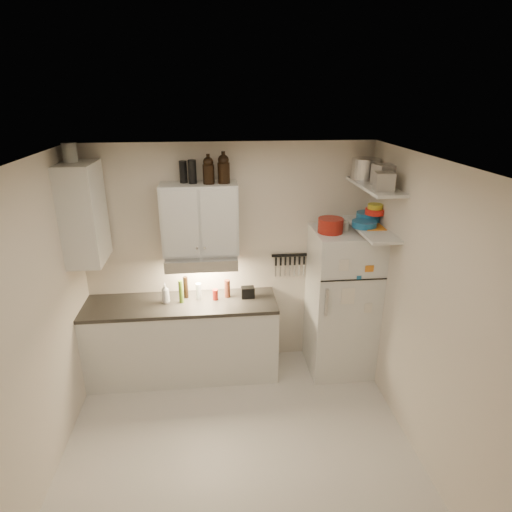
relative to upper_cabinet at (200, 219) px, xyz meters
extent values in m
cube|color=beige|center=(0.30, -1.33, -1.84)|extent=(3.20, 3.00, 0.02)
cube|color=white|center=(0.30, -1.33, 0.78)|extent=(3.20, 3.00, 0.02)
cube|color=beige|center=(0.30, 0.18, -0.53)|extent=(3.20, 0.02, 2.60)
cube|color=beige|center=(-1.31, -1.33, -0.53)|extent=(0.02, 3.00, 2.60)
cube|color=beige|center=(1.91, -1.33, -0.53)|extent=(0.02, 3.00, 2.60)
cube|color=silver|center=(-0.25, -0.14, -1.39)|extent=(2.10, 0.60, 0.88)
cube|color=#2D2A26|center=(-0.25, -0.14, -0.93)|extent=(2.10, 0.62, 0.04)
cube|color=silver|center=(0.00, 0.00, 0.00)|extent=(0.80, 0.33, 0.75)
cube|color=silver|center=(-1.14, -0.14, 0.12)|extent=(0.33, 0.55, 1.00)
cube|color=silver|center=(0.00, -0.06, -0.44)|extent=(0.76, 0.46, 0.12)
cube|color=silver|center=(1.55, -0.18, -0.98)|extent=(0.70, 0.68, 1.70)
cube|color=silver|center=(1.75, -0.31, 0.38)|extent=(0.30, 0.95, 0.03)
cube|color=silver|center=(1.75, -0.31, -0.07)|extent=(0.30, 0.95, 0.03)
cube|color=black|center=(1.00, 0.15, -0.51)|extent=(0.42, 0.02, 0.03)
cylinder|color=maroon|center=(1.35, -0.21, -0.05)|extent=(0.28, 0.28, 0.15)
cube|color=orange|center=(1.78, -0.32, -0.08)|extent=(0.21, 0.26, 0.08)
cylinder|color=silver|center=(1.53, -0.17, -0.08)|extent=(0.06, 0.06, 0.10)
cylinder|color=silver|center=(1.76, 0.00, 0.50)|extent=(0.34, 0.34, 0.22)
cube|color=#AAAAAD|center=(1.82, -0.35, 0.49)|extent=(0.24, 0.23, 0.21)
cube|color=#AAAAAD|center=(1.73, -0.58, 0.48)|extent=(0.20, 0.20, 0.17)
cylinder|color=#1B6094|center=(1.79, -0.11, 0.00)|extent=(0.25, 0.25, 0.10)
cylinder|color=red|center=(1.83, -0.18, 0.08)|extent=(0.20, 0.20, 0.06)
cylinder|color=gold|center=(1.83, -0.18, 0.13)|extent=(0.16, 0.16, 0.05)
cylinder|color=#1B6094|center=(1.69, -0.30, -0.02)|extent=(0.33, 0.33, 0.06)
cylinder|color=black|center=(-0.05, 0.01, 0.49)|extent=(0.10, 0.10, 0.24)
cylinder|color=black|center=(-0.15, 0.06, 0.49)|extent=(0.09, 0.09, 0.22)
cylinder|color=silver|center=(-1.19, -0.10, 0.72)|extent=(0.15, 0.15, 0.18)
imported|color=silver|center=(-0.41, -0.12, -0.78)|extent=(0.11, 0.11, 0.26)
cylinder|color=brown|center=(0.27, -0.05, -0.80)|extent=(0.08, 0.08, 0.20)
cylinder|color=#48681A|center=(-0.24, -0.13, -0.78)|extent=(0.06, 0.06, 0.26)
cylinder|color=black|center=(-0.19, -0.01, -0.78)|extent=(0.07, 0.07, 0.25)
cylinder|color=silver|center=(-0.05, -0.06, -0.81)|extent=(0.06, 0.06, 0.18)
cylinder|color=maroon|center=(0.13, -0.10, -0.84)|extent=(0.07, 0.07, 0.12)
cube|color=black|center=(0.49, -0.08, -0.84)|extent=(0.15, 0.11, 0.12)
camera|label=1|loc=(0.15, -4.39, 1.25)|focal=30.00mm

